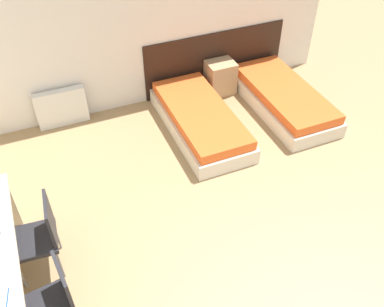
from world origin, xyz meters
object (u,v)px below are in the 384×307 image
object	(u,v)px
bed_near_window	(200,120)
chair_near_laptop	(40,234)
bed_near_door	(283,99)
nightstand	(220,78)
chair_near_notebook	(53,302)

from	to	relation	value
bed_near_window	chair_near_laptop	xyz separation A→B (m)	(-2.37, -1.49, 0.34)
bed_near_door	nightstand	xyz separation A→B (m)	(-0.70, 0.79, 0.09)
chair_near_laptop	chair_near_notebook	world-z (taller)	same
chair_near_laptop	bed_near_door	bearing A→B (deg)	26.31
bed_near_window	chair_near_notebook	distance (m)	3.30
bed_near_door	chair_near_notebook	bearing A→B (deg)	-148.97
nightstand	chair_near_notebook	xyz separation A→B (m)	(-3.07, -3.05, 0.25)
bed_near_window	chair_near_laptop	size ratio (longest dim) A/B	2.10
bed_near_door	bed_near_window	bearing A→B (deg)	180.00
bed_near_door	chair_near_laptop	size ratio (longest dim) A/B	2.10
nightstand	chair_near_notebook	world-z (taller)	chair_near_notebook
bed_near_window	chair_near_notebook	size ratio (longest dim) A/B	2.10
chair_near_notebook	bed_near_door	bearing A→B (deg)	23.98
nightstand	chair_near_notebook	bearing A→B (deg)	-135.16
bed_near_window	bed_near_door	xyz separation A→B (m)	(1.39, 0.00, 0.00)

